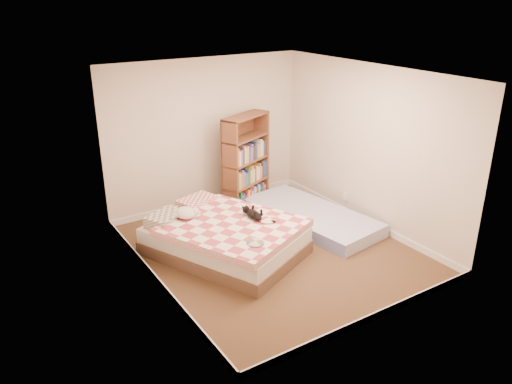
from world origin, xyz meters
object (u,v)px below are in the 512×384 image
bed (224,236)px  bookshelf (245,173)px  black_cat (253,214)px  floor_mattress (311,216)px  white_dog (187,213)px

bed → bookshelf: 1.80m
bookshelf → black_cat: bookshelf is taller
bed → black_cat: 0.52m
floor_mattress → bed: bearing=175.6°
floor_mattress → white_dog: (-2.04, 0.24, 0.47)m
bed → bookshelf: bookshelf is taller
bookshelf → white_dog: bearing=-171.5°
black_cat → white_dog: size_ratio=1.55×
floor_mattress → bookshelf: bearing=103.3°
floor_mattress → black_cat: black_cat is taller
black_cat → bed: bearing=157.1°
bookshelf → white_dog: 1.84m
white_dog → floor_mattress: bearing=-22.0°
black_cat → white_dog: white_dog is taller
black_cat → bookshelf: bearing=58.6°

